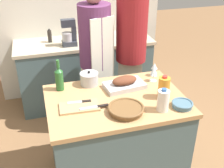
# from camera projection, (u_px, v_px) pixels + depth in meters

# --- Properties ---
(kitchen_island) EXTENTS (1.20, 0.84, 0.87)m
(kitchen_island) POSITION_uv_depth(u_px,v_px,m) (116.00, 138.00, 2.65)
(kitchen_island) COLOR #4C666B
(kitchen_island) RESTS_ON ground_plane
(back_counter) EXTENTS (1.79, 0.60, 0.89)m
(back_counter) POSITION_uv_depth(u_px,v_px,m) (86.00, 72.00, 3.87)
(back_counter) COLOR #4C666B
(back_counter) RESTS_ON ground_plane
(back_wall) EXTENTS (2.29, 0.10, 2.55)m
(back_wall) POSITION_uv_depth(u_px,v_px,m) (78.00, 5.00, 3.77)
(back_wall) COLOR silver
(back_wall) RESTS_ON ground_plane
(roasting_pan) EXTENTS (0.39, 0.26, 0.11)m
(roasting_pan) POSITION_uv_depth(u_px,v_px,m) (124.00, 83.00, 2.59)
(roasting_pan) COLOR #BCBCC1
(roasting_pan) RESTS_ON kitchen_island
(wicker_basket) EXTENTS (0.30, 0.30, 0.05)m
(wicker_basket) POSITION_uv_depth(u_px,v_px,m) (126.00, 109.00, 2.25)
(wicker_basket) COLOR brown
(wicker_basket) RESTS_ON kitchen_island
(cutting_board) EXTENTS (0.33, 0.20, 0.02)m
(cutting_board) POSITION_uv_depth(u_px,v_px,m) (79.00, 107.00, 2.31)
(cutting_board) COLOR tan
(cutting_board) RESTS_ON kitchen_island
(stock_pot) EXTENTS (0.17, 0.17, 0.14)m
(stock_pot) POSITION_uv_depth(u_px,v_px,m) (89.00, 79.00, 2.64)
(stock_pot) COLOR #B7B7BC
(stock_pot) RESTS_ON kitchen_island
(mixing_bowl) EXTENTS (0.18, 0.18, 0.05)m
(mixing_bowl) POSITION_uv_depth(u_px,v_px,m) (182.00, 104.00, 2.31)
(mixing_bowl) COLOR slate
(mixing_bowl) RESTS_ON kitchen_island
(juice_jug) EXTENTS (0.10, 0.10, 0.21)m
(juice_jug) POSITION_uv_depth(u_px,v_px,m) (164.00, 88.00, 2.42)
(juice_jug) COLOR orange
(juice_jug) RESTS_ON kitchen_island
(milk_jug) EXTENTS (0.09, 0.09, 0.20)m
(milk_jug) POSITION_uv_depth(u_px,v_px,m) (163.00, 100.00, 2.24)
(milk_jug) COLOR white
(milk_jug) RESTS_ON kitchen_island
(wine_bottle_green) EXTENTS (0.07, 0.07, 0.30)m
(wine_bottle_green) POSITION_uv_depth(u_px,v_px,m) (59.00, 78.00, 2.53)
(wine_bottle_green) COLOR #28662D
(wine_bottle_green) RESTS_ON kitchen_island
(wine_glass_left) EXTENTS (0.07, 0.07, 0.14)m
(wine_glass_left) POSITION_uv_depth(u_px,v_px,m) (154.00, 67.00, 2.79)
(wine_glass_left) COLOR silver
(wine_glass_left) RESTS_ON kitchen_island
(wine_glass_right) EXTENTS (0.07, 0.07, 0.14)m
(wine_glass_right) POSITION_uv_depth(u_px,v_px,m) (154.00, 71.00, 2.68)
(wine_glass_right) COLOR silver
(wine_glass_right) RESTS_ON kitchen_island
(knife_chef) EXTENTS (0.24, 0.04, 0.01)m
(knife_chef) POSITION_uv_depth(u_px,v_px,m) (95.00, 107.00, 2.29)
(knife_chef) COLOR #B7B7BC
(knife_chef) RESTS_ON cutting_board
(knife_paring) EXTENTS (0.20, 0.05, 0.01)m
(knife_paring) POSITION_uv_depth(u_px,v_px,m) (80.00, 102.00, 2.36)
(knife_paring) COLOR #B7B7BC
(knife_paring) RESTS_ON cutting_board
(stand_mixer) EXTENTS (0.18, 0.14, 0.33)m
(stand_mixer) POSITION_uv_depth(u_px,v_px,m) (69.00, 35.00, 3.45)
(stand_mixer) COLOR #333842
(stand_mixer) RESTS_ON back_counter
(condiment_bottle_tall) EXTENTS (0.05, 0.05, 0.18)m
(condiment_bottle_tall) POSITION_uv_depth(u_px,v_px,m) (95.00, 30.00, 3.79)
(condiment_bottle_tall) COLOR #234C28
(condiment_bottle_tall) RESTS_ON back_counter
(condiment_bottle_short) EXTENTS (0.05, 0.05, 0.17)m
(condiment_bottle_short) POSITION_uv_depth(u_px,v_px,m) (50.00, 36.00, 3.58)
(condiment_bottle_short) COLOR #332D28
(condiment_bottle_short) RESTS_ON back_counter
(condiment_bottle_extra) EXTENTS (0.05, 0.05, 0.17)m
(condiment_bottle_extra) POSITION_uv_depth(u_px,v_px,m) (128.00, 35.00, 3.64)
(condiment_bottle_extra) COLOR maroon
(condiment_bottle_extra) RESTS_ON back_counter
(person_cook_aproned) EXTENTS (0.35, 0.38, 1.70)m
(person_cook_aproned) POSITION_uv_depth(u_px,v_px,m) (96.00, 55.00, 3.11)
(person_cook_aproned) COLOR beige
(person_cook_aproned) RESTS_ON ground_plane
(person_cook_guest) EXTENTS (0.34, 0.34, 1.77)m
(person_cook_guest) POSITION_uv_depth(u_px,v_px,m) (131.00, 49.00, 3.16)
(person_cook_guest) COLOR beige
(person_cook_guest) RESTS_ON ground_plane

